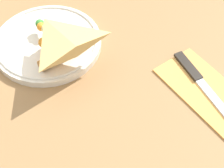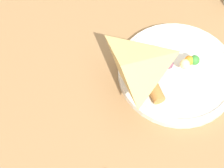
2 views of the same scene
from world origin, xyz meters
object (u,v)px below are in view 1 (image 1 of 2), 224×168
object	(u,v)px
napkin_folded	(206,90)
dining_table	(106,88)
plate_pizza	(48,42)
butter_knife	(203,85)

from	to	relation	value
napkin_folded	dining_table	bearing A→B (deg)	-136.85
napkin_folded	plate_pizza	bearing A→B (deg)	-134.84
dining_table	napkin_folded	xyz separation A→B (m)	(0.16, 0.15, 0.11)
dining_table	butter_knife	distance (m)	0.24
plate_pizza	napkin_folded	xyz separation A→B (m)	(0.25, 0.25, -0.01)
plate_pizza	butter_knife	bearing A→B (deg)	46.48
plate_pizza	butter_knife	size ratio (longest dim) A/B	1.09
butter_knife	napkin_folded	bearing A→B (deg)	-0.00
napkin_folded	butter_knife	bearing A→B (deg)	-178.13
plate_pizza	napkin_folded	size ratio (longest dim) A/B	1.06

